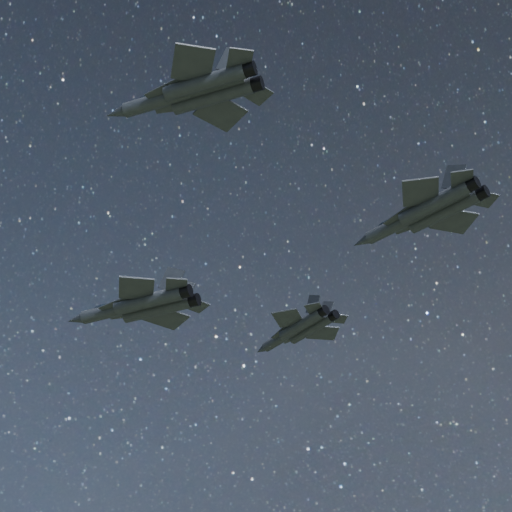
% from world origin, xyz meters
% --- Properties ---
extents(jet_lead, '(19.95, 14.13, 5.06)m').
position_xyz_m(jet_lead, '(-16.63, 5.25, 158.65)').
color(jet_lead, '#2F343B').
extents(jet_left, '(15.25, 9.97, 3.93)m').
position_xyz_m(jet_left, '(0.55, 16.69, 156.79)').
color(jet_left, '#2F343B').
extents(jet_right, '(16.47, 11.56, 4.16)m').
position_xyz_m(jet_right, '(7.44, -23.08, 159.52)').
color(jet_right, '#2F343B').
extents(jet_slot, '(16.40, 11.08, 4.13)m').
position_xyz_m(jet_slot, '(22.77, -1.73, 155.36)').
color(jet_slot, '#2F343B').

